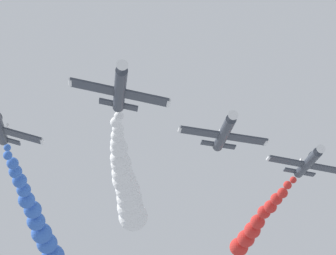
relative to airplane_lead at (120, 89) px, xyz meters
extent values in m
cylinder|color=#333842|center=(0.01, -0.18, -0.03)|extent=(1.29, 9.00, 1.29)
cone|color=white|center=(0.01, 4.92, -0.03)|extent=(1.22, 1.20, 1.22)
cube|color=#333842|center=(0.02, -0.58, -0.13)|extent=(9.07, 1.90, 1.90)
cylinder|color=white|center=(-4.49, -0.58, -0.99)|extent=(0.42, 1.40, 0.42)
cylinder|color=white|center=(4.54, -0.58, 0.73)|extent=(0.42, 1.40, 0.42)
cube|color=#333842|center=(0.00, -4.18, 0.02)|extent=(3.77, 1.20, 0.89)
cube|color=white|center=(-0.18, -4.28, 0.92)|extent=(0.44, 1.10, 1.60)
ellipsoid|color=black|center=(-0.09, 1.62, 0.46)|extent=(0.92, 2.20, 0.84)
sphere|color=white|center=(-0.14, -6.85, -0.19)|extent=(0.99, 0.99, 0.99)
sphere|color=white|center=(0.12, -8.53, -0.25)|extent=(1.14, 1.14, 1.14)
sphere|color=white|center=(-0.16, -10.20, -0.38)|extent=(1.22, 1.22, 1.22)
sphere|color=white|center=(-0.16, -11.87, -0.56)|extent=(1.42, 1.42, 1.42)
sphere|color=white|center=(-0.27, -13.55, -0.81)|extent=(1.67, 1.67, 1.67)
sphere|color=white|center=(-0.45, -15.22, -0.86)|extent=(1.99, 1.99, 1.99)
sphere|color=white|center=(-0.54, -16.89, -1.46)|extent=(2.05, 2.05, 2.05)
sphere|color=white|center=(-0.82, -18.57, -1.65)|extent=(2.38, 2.38, 2.38)
sphere|color=white|center=(-1.03, -20.24, -2.25)|extent=(2.49, 2.49, 2.49)
sphere|color=white|center=(-1.31, -21.91, -2.65)|extent=(2.84, 2.84, 2.84)
sphere|color=white|center=(-1.79, -23.59, -3.26)|extent=(2.93, 2.93, 2.93)
sphere|color=white|center=(-2.08, -25.26, -3.93)|extent=(3.11, 3.11, 3.11)
sphere|color=white|center=(-2.31, -26.93, -4.69)|extent=(3.29, 3.29, 3.29)
sphere|color=white|center=(-2.73, -28.61, -5.44)|extent=(3.61, 3.61, 3.61)
cylinder|color=#333842|center=(-11.24, -10.41, -0.47)|extent=(1.23, 9.00, 1.23)
cone|color=white|center=(-11.24, -5.31, -0.47)|extent=(1.17, 1.20, 1.17)
cube|color=#333842|center=(-11.22, -10.81, -0.57)|extent=(9.15, 1.90, 1.33)
cylinder|color=white|center=(-15.79, -10.81, -1.14)|extent=(0.40, 1.40, 0.40)
cylinder|color=white|center=(-6.66, -10.81, 0.01)|extent=(0.40, 1.40, 0.40)
cube|color=#333842|center=(-11.24, -14.41, -0.42)|extent=(3.79, 1.20, 0.66)
cube|color=white|center=(-11.36, -14.51, 0.49)|extent=(0.34, 1.10, 1.60)
ellipsoid|color=black|center=(-11.30, -8.61, 0.02)|extent=(0.88, 2.20, 0.79)
cylinder|color=white|center=(7.61, -11.33, -1.57)|extent=(0.44, 1.40, 0.44)
cube|color=#333842|center=(12.02, -14.93, -0.26)|extent=(3.72, 1.20, 1.14)
cube|color=white|center=(11.79, -15.03, 0.63)|extent=(0.54, 1.10, 1.58)
sphere|color=blue|center=(11.88, -18.13, -0.25)|extent=(0.82, 0.82, 0.82)
sphere|color=blue|center=(12.04, -20.34, -0.49)|extent=(1.06, 1.06, 1.06)
sphere|color=blue|center=(11.67, -22.55, -0.76)|extent=(1.43, 1.43, 1.43)
sphere|color=blue|center=(11.53, -24.76, -1.13)|extent=(1.63, 1.63, 1.63)
sphere|color=blue|center=(11.18, -26.97, -1.63)|extent=(1.81, 1.81, 1.81)
sphere|color=blue|center=(10.83, -29.17, -2.21)|extent=(1.81, 1.81, 1.81)
sphere|color=blue|center=(10.61, -31.38, -2.95)|extent=(2.18, 2.18, 2.18)
sphere|color=blue|center=(9.94, -33.59, -3.68)|extent=(2.33, 2.33, 2.33)
sphere|color=blue|center=(9.61, -35.80, -4.71)|extent=(2.47, 2.47, 2.47)
sphere|color=blue|center=(8.96, -38.01, -5.82)|extent=(2.82, 2.82, 2.82)
sphere|color=blue|center=(8.32, -40.21, -6.74)|extent=(2.87, 2.87, 2.87)
cylinder|color=#333842|center=(-22.81, -20.43, -0.44)|extent=(1.26, 9.00, 1.26)
cone|color=white|center=(-22.81, -15.33, -0.44)|extent=(1.20, 1.20, 1.20)
cube|color=#333842|center=(-22.79, -20.83, -0.54)|extent=(9.11, 1.90, 1.67)
cylinder|color=white|center=(-18.25, -20.83, 0.20)|extent=(0.41, 1.40, 0.41)
cube|color=#333842|center=(-22.81, -24.43, -0.40)|extent=(3.78, 1.20, 0.79)
cube|color=white|center=(-22.96, -24.53, 0.51)|extent=(0.40, 1.10, 1.60)
ellipsoid|color=black|center=(-22.89, -18.63, 0.04)|extent=(0.90, 2.20, 0.82)
sphere|color=red|center=(-22.85, -27.71, -0.49)|extent=(0.87, 0.87, 0.87)
sphere|color=red|center=(-22.66, -30.00, -0.57)|extent=(1.11, 1.11, 1.11)
sphere|color=red|center=(-22.52, -32.28, -1.03)|extent=(1.40, 1.40, 1.40)
sphere|color=red|center=(-22.20, -34.57, -1.29)|extent=(1.63, 1.63, 1.63)
sphere|color=red|center=(-21.86, -36.85, -1.81)|extent=(1.79, 1.79, 1.79)
sphere|color=red|center=(-21.43, -39.14, -2.07)|extent=(1.85, 1.85, 1.85)
sphere|color=red|center=(-20.96, -41.42, -2.94)|extent=(2.11, 2.11, 2.11)
sphere|color=red|center=(-20.62, -43.71, -3.69)|extent=(2.41, 2.41, 2.41)
sphere|color=red|center=(-20.10, -45.99, -4.47)|extent=(2.60, 2.60, 2.60)
sphere|color=red|center=(-19.45, -48.28, -5.29)|extent=(2.82, 2.82, 2.82)
camera|label=1|loc=(1.84, 67.25, -26.88)|focal=84.91mm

